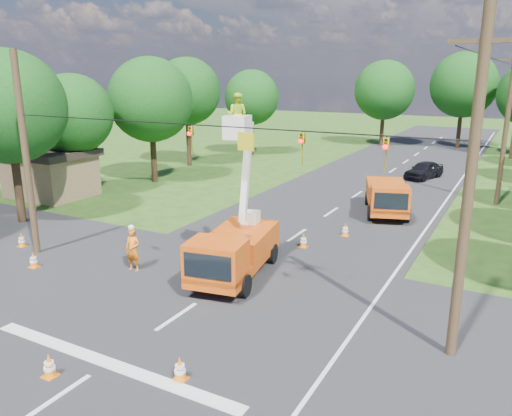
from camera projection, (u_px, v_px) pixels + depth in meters
The scene contains 28 objects.
ground at pixel (357, 195), 33.88m from camera, with size 140.00×140.00×0.00m, color #294815.
road_main at pixel (357, 195), 33.88m from camera, with size 12.00×100.00×0.06m, color black.
road_cross at pixel (209, 295), 18.62m from camera, with size 56.00×10.00×0.07m, color black.
stop_bar at pixel (108, 364), 14.20m from camera, with size 9.00×0.45×0.02m, color silver.
edge_line at pixel (443, 205), 31.30m from camera, with size 0.12×90.00×0.02m, color silver.
bucket_truck at pixel (234, 241), 19.90m from camera, with size 3.07×5.97×7.31m.
second_truck at pixel (387, 196), 29.05m from camera, with size 3.72×5.93×2.09m.
ground_worker at pixel (133, 250), 20.72m from camera, with size 0.68×0.45×1.86m, color #E45213.
distant_car at pixel (424, 170), 39.07m from camera, with size 1.62×4.03×1.37m, color black.
traffic_cone_0 at pixel (49, 366), 13.50m from camera, with size 0.38×0.38×0.71m.
traffic_cone_1 at pixel (180, 369), 13.36m from camera, with size 0.38×0.38×0.71m.
traffic_cone_2 at pixel (304, 240), 23.62m from camera, with size 0.38×0.38×0.71m.
traffic_cone_3 at pixel (345, 230), 25.26m from camera, with size 0.38×0.38×0.71m.
traffic_cone_4 at pixel (33, 260), 21.15m from camera, with size 0.38×0.38×0.71m.
traffic_cone_5 at pixel (22, 240), 23.70m from camera, with size 0.38×0.38×0.71m.
traffic_cone_6 at pixel (400, 205), 30.05m from camera, with size 0.38×0.38×0.71m.
pole_right_near at pixel (469, 186), 13.37m from camera, with size 1.80×0.30×10.00m.
pole_right_mid at pixel (507, 123), 30.33m from camera, with size 1.80×0.30×10.00m.
pole_left at pixel (26, 156), 21.82m from camera, with size 0.30×0.30×9.00m.
signal_span at pixel (263, 142), 16.05m from camera, with size 18.00×0.29×1.07m.
shed at pixel (50, 172), 33.27m from camera, with size 5.50×4.50×3.15m.
tree_left_b at pixel (8, 107), 26.19m from camera, with size 6.00×6.00×9.32m.
tree_left_c at pixel (73, 114), 32.43m from camera, with size 5.20×5.20×8.06m.
tree_left_d at pixel (151, 100), 36.65m from camera, with size 6.20×6.20×9.24m.
tree_left_e at pixel (187, 91), 43.32m from camera, with size 5.80×5.80×9.41m.
tree_left_f at pixel (252, 98), 49.40m from camera, with size 5.40×5.40×8.40m.
tree_far_a at pixel (384, 90), 55.78m from camera, with size 6.60×6.60×9.50m.
tree_far_b at pixel (464, 85), 53.62m from camera, with size 7.00×7.00×10.32m.
Camera 1 is at (9.70, -12.21, 8.01)m, focal length 35.00 mm.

